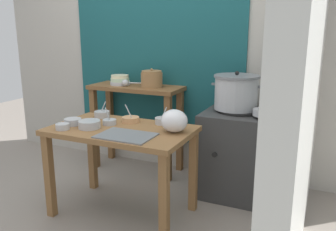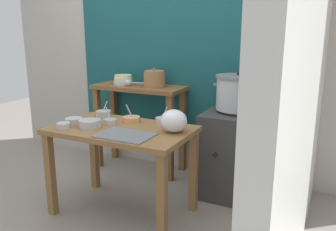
# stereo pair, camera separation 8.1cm
# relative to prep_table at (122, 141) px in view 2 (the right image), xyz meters

# --- Properties ---
(ground_plane) EXTENTS (9.00, 9.00, 0.00)m
(ground_plane) POSITION_rel_prep_table_xyz_m (-0.08, 0.04, -0.61)
(ground_plane) COLOR gray
(wall_back) EXTENTS (4.40, 0.12, 2.60)m
(wall_back) POSITION_rel_prep_table_xyz_m (0.00, 1.14, 0.69)
(wall_back) COLOR #B2ADA3
(wall_back) RESTS_ON ground
(wall_right) EXTENTS (0.30, 3.20, 2.60)m
(wall_right) POSITION_rel_prep_table_xyz_m (1.32, 0.24, 0.69)
(wall_right) COLOR silver
(wall_right) RESTS_ON ground
(prep_table) EXTENTS (1.10, 0.66, 0.72)m
(prep_table) POSITION_rel_prep_table_xyz_m (0.00, 0.00, 0.00)
(prep_table) COLOR olive
(prep_table) RESTS_ON ground
(back_shelf_table) EXTENTS (0.96, 0.40, 0.90)m
(back_shelf_table) POSITION_rel_prep_table_xyz_m (-0.36, 0.87, 0.07)
(back_shelf_table) COLOR brown
(back_shelf_table) RESTS_ON ground
(stove_block) EXTENTS (0.60, 0.61, 0.78)m
(stove_block) POSITION_rel_prep_table_xyz_m (0.75, 0.74, -0.23)
(stove_block) COLOR #383838
(stove_block) RESTS_ON ground
(steamer_pot) EXTENTS (0.44, 0.40, 0.34)m
(steamer_pot) POSITION_rel_prep_table_xyz_m (0.71, 0.76, 0.32)
(steamer_pot) COLOR #B7BABF
(steamer_pot) RESTS_ON stove_block
(clay_pot) EXTENTS (0.22, 0.22, 0.19)m
(clay_pot) POSITION_rel_prep_table_xyz_m (-0.17, 0.87, 0.37)
(clay_pot) COLOR olive
(clay_pot) RESTS_ON back_shelf_table
(bowl_stack_enamel) EXTENTS (0.21, 0.21, 0.10)m
(bowl_stack_enamel) POSITION_rel_prep_table_xyz_m (-0.54, 0.86, 0.34)
(bowl_stack_enamel) COLOR #B7BABF
(bowl_stack_enamel) RESTS_ON back_shelf_table
(ladle) EXTENTS (0.25, 0.12, 0.07)m
(ladle) POSITION_rel_prep_table_xyz_m (-0.43, 0.80, 0.33)
(ladle) COLOR #B7BABF
(ladle) RESTS_ON back_shelf_table
(serving_tray) EXTENTS (0.40, 0.28, 0.01)m
(serving_tray) POSITION_rel_prep_table_xyz_m (0.15, -0.17, 0.12)
(serving_tray) COLOR slate
(serving_tray) RESTS_ON prep_table
(plastic_bag) EXTENTS (0.20, 0.19, 0.17)m
(plastic_bag) POSITION_rel_prep_table_xyz_m (0.42, 0.07, 0.20)
(plastic_bag) COLOR white
(plastic_bag) RESTS_ON prep_table
(wide_pan) EXTENTS (0.21, 0.21, 0.05)m
(wide_pan) POSITION_rel_prep_table_xyz_m (0.99, 0.62, 0.20)
(wide_pan) COLOR #B7BABF
(wide_pan) RESTS_ON stove_block
(prep_bowl_0) EXTENTS (0.13, 0.13, 0.14)m
(prep_bowl_0) POSITION_rel_prep_table_xyz_m (0.24, 0.25, 0.14)
(prep_bowl_0) COLOR #B7BABF
(prep_bowl_0) RESTS_ON prep_table
(prep_bowl_1) EXTENTS (0.13, 0.13, 0.14)m
(prep_bowl_1) POSITION_rel_prep_table_xyz_m (-0.33, 0.22, 0.14)
(prep_bowl_1) COLOR #B7BABF
(prep_bowl_1) RESTS_ON prep_table
(prep_bowl_2) EXTENTS (0.14, 0.14, 0.15)m
(prep_bowl_2) POSITION_rel_prep_table_xyz_m (-0.02, 0.18, 0.14)
(prep_bowl_2) COLOR tan
(prep_bowl_2) RESTS_ON prep_table
(prep_bowl_3) EXTENTS (0.17, 0.17, 0.06)m
(prep_bowl_3) POSITION_rel_prep_table_xyz_m (-0.22, -0.10, 0.14)
(prep_bowl_3) COLOR #B7BABF
(prep_bowl_3) RESTS_ON prep_table
(prep_bowl_4) EXTENTS (0.14, 0.14, 0.05)m
(prep_bowl_4) POSITION_rel_prep_table_xyz_m (-0.40, -0.08, 0.14)
(prep_bowl_4) COLOR #B7BABF
(prep_bowl_4) RESTS_ON prep_table
(prep_bowl_5) EXTENTS (0.10, 0.10, 0.05)m
(prep_bowl_5) POSITION_rel_prep_table_xyz_m (-0.38, -0.22, 0.14)
(prep_bowl_5) COLOR #B7BABF
(prep_bowl_5) RESTS_ON prep_table
(prep_bowl_6) EXTENTS (0.11, 0.11, 0.14)m
(prep_bowl_6) POSITION_rel_prep_table_xyz_m (-0.14, 0.05, 0.13)
(prep_bowl_6) COLOR #B7BABF
(prep_bowl_6) RESTS_ON prep_table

